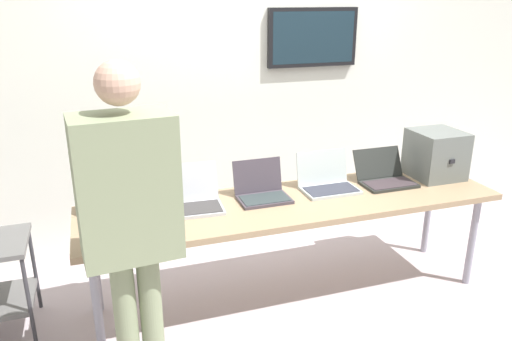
# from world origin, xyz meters

# --- Properties ---
(ground) EXTENTS (8.00, 8.00, 0.04)m
(ground) POSITION_xyz_m (0.00, 0.00, -0.02)
(ground) COLOR #A7989E
(back_wall) EXTENTS (8.00, 0.11, 2.57)m
(back_wall) POSITION_xyz_m (0.01, 1.13, 1.29)
(back_wall) COLOR silver
(back_wall) RESTS_ON ground
(workbench) EXTENTS (2.75, 0.70, 0.72)m
(workbench) POSITION_xyz_m (0.00, 0.00, 0.67)
(workbench) COLOR #927759
(workbench) RESTS_ON ground
(equipment_box) EXTENTS (0.34, 0.36, 0.34)m
(equipment_box) POSITION_xyz_m (1.15, 0.10, 0.89)
(equipment_box) COLOR #5C625F
(equipment_box) RESTS_ON workbench
(laptop_station_0) EXTENTS (0.38, 0.35, 0.25)m
(laptop_station_0) POSITION_xyz_m (-1.14, 0.11, 0.78)
(laptop_station_0) COLOR #24282B
(laptop_station_0) RESTS_ON workbench
(laptop_station_1) EXTENTS (0.39, 0.34, 0.26)m
(laptop_station_1) POSITION_xyz_m (-0.66, 0.10, 0.78)
(laptop_station_1) COLOR #ACAEB8
(laptop_station_1) RESTS_ON workbench
(laptop_station_2) EXTENTS (0.33, 0.28, 0.24)m
(laptop_station_2) POSITION_xyz_m (-0.19, 0.11, 0.78)
(laptop_station_2) COLOR #3C353E
(laptop_station_2) RESTS_ON workbench
(laptop_station_3) EXTENTS (0.38, 0.29, 0.25)m
(laptop_station_3) POSITION_xyz_m (0.29, 0.11, 0.78)
(laptop_station_3) COLOR #A8B3B3
(laptop_station_3) RESTS_ON workbench
(laptop_station_4) EXTENTS (0.37, 0.33, 0.22)m
(laptop_station_4) POSITION_xyz_m (0.74, 0.09, 0.77)
(laptop_station_4) COLOR #242624
(laptop_station_4) RESTS_ON workbench
(person) EXTENTS (0.47, 0.61, 1.74)m
(person) POSITION_xyz_m (-1.08, -0.62, 1.06)
(person) COLOR gray
(person) RESTS_ON ground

